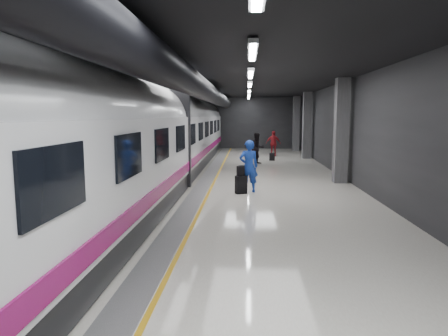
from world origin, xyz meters
name	(u,v)px	position (x,y,z in m)	size (l,w,h in m)	color
ground	(234,190)	(0.00, 0.00, 0.00)	(40.00, 40.00, 0.00)	silver
platform_hall	(228,100)	(-0.29, 0.96, 3.54)	(10.02, 40.02, 4.51)	black
train	(152,137)	(-3.25, 0.00, 2.07)	(3.05, 38.00, 4.05)	black
traveler_main	(249,166)	(0.56, -0.48, 1.00)	(0.73, 0.48, 1.99)	#1937BD
suitcase_main	(241,185)	(0.28, -0.77, 0.34)	(0.41, 0.26, 0.67)	black
shoulder_bag	(241,171)	(0.26, -0.77, 0.86)	(0.28, 0.15, 0.37)	black
traveler_far_a	(257,148)	(1.12, 8.59, 0.95)	(0.92, 0.72, 1.90)	black
traveler_far_b	(273,143)	(2.38, 13.41, 0.91)	(1.07, 0.44, 1.82)	maroon
suitcase_far	(272,157)	(2.12, 10.44, 0.25)	(0.34, 0.22, 0.49)	black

